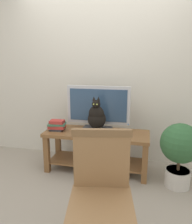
{
  "coord_description": "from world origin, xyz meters",
  "views": [
    {
      "loc": [
        0.62,
        -2.25,
        1.52
      ],
      "look_at": [
        0.0,
        0.49,
        0.84
      ],
      "focal_mm": 35.97,
      "sensor_mm": 36.0,
      "label": 1
    }
  ],
  "objects_px": {
    "tv": "(99,107)",
    "wooden_chair": "(101,186)",
    "media_box": "(97,131)",
    "tv_stand": "(97,144)",
    "potted_plant": "(180,149)",
    "book_stack": "(57,125)",
    "cat": "(97,117)"
  },
  "relations": [
    {
      "from": "tv",
      "to": "wooden_chair",
      "type": "distance_m",
      "value": 1.45
    },
    {
      "from": "tv",
      "to": "potted_plant",
      "type": "relative_size",
      "value": 1.09
    },
    {
      "from": "wooden_chair",
      "to": "book_stack",
      "type": "height_order",
      "value": "wooden_chair"
    },
    {
      "from": "tv_stand",
      "to": "media_box",
      "type": "relative_size",
      "value": 3.69
    },
    {
      "from": "wooden_chair",
      "to": "media_box",
      "type": "bearing_deg",
      "value": 104.06
    },
    {
      "from": "tv",
      "to": "wooden_chair",
      "type": "height_order",
      "value": "tv"
    },
    {
      "from": "media_box",
      "to": "potted_plant",
      "type": "bearing_deg",
      "value": -6.89
    },
    {
      "from": "media_box",
      "to": "wooden_chair",
      "type": "relative_size",
      "value": 0.39
    },
    {
      "from": "cat",
      "to": "book_stack",
      "type": "distance_m",
      "value": 0.59
    },
    {
      "from": "tv_stand",
      "to": "tv",
      "type": "relative_size",
      "value": 1.62
    },
    {
      "from": "media_box",
      "to": "cat",
      "type": "height_order",
      "value": "cat"
    },
    {
      "from": "media_box",
      "to": "wooden_chair",
      "type": "height_order",
      "value": "wooden_chair"
    },
    {
      "from": "media_box",
      "to": "book_stack",
      "type": "relative_size",
      "value": 1.43
    },
    {
      "from": "tv",
      "to": "potted_plant",
      "type": "bearing_deg",
      "value": -15.43
    },
    {
      "from": "tv_stand",
      "to": "potted_plant",
      "type": "bearing_deg",
      "value": -9.84
    },
    {
      "from": "cat",
      "to": "media_box",
      "type": "bearing_deg",
      "value": 95.52
    },
    {
      "from": "potted_plant",
      "to": "cat",
      "type": "bearing_deg",
      "value": 173.76
    },
    {
      "from": "wooden_chair",
      "to": "book_stack",
      "type": "distance_m",
      "value": 1.51
    },
    {
      "from": "book_stack",
      "to": "potted_plant",
      "type": "relative_size",
      "value": 0.33
    },
    {
      "from": "media_box",
      "to": "book_stack",
      "type": "distance_m",
      "value": 0.57
    },
    {
      "from": "cat",
      "to": "potted_plant",
      "type": "bearing_deg",
      "value": -6.24
    },
    {
      "from": "cat",
      "to": "potted_plant",
      "type": "height_order",
      "value": "cat"
    },
    {
      "from": "media_box",
      "to": "wooden_chair",
      "type": "xyz_separation_m",
      "value": [
        0.3,
        -1.22,
        -0.03
      ]
    },
    {
      "from": "book_stack",
      "to": "potted_plant",
      "type": "bearing_deg",
      "value": -5.15
    },
    {
      "from": "cat",
      "to": "potted_plant",
      "type": "xyz_separation_m",
      "value": [
        1.03,
        -0.11,
        -0.3
      ]
    },
    {
      "from": "wooden_chair",
      "to": "potted_plant",
      "type": "height_order",
      "value": "wooden_chair"
    },
    {
      "from": "tv",
      "to": "cat",
      "type": "distance_m",
      "value": 0.2
    },
    {
      "from": "tv",
      "to": "wooden_chair",
      "type": "xyz_separation_m",
      "value": [
        0.32,
        -1.38,
        -0.31
      ]
    },
    {
      "from": "tv_stand",
      "to": "tv",
      "type": "height_order",
      "value": "tv"
    },
    {
      "from": "media_box",
      "to": "tv_stand",
      "type": "bearing_deg",
      "value": 102.3
    },
    {
      "from": "cat",
      "to": "book_stack",
      "type": "bearing_deg",
      "value": 176.84
    },
    {
      "from": "tv",
      "to": "media_box",
      "type": "distance_m",
      "value": 0.33
    }
  ]
}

